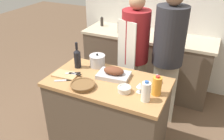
# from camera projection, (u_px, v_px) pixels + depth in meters

# --- Properties ---
(kitchen_island) EXTENTS (1.29, 0.72, 0.87)m
(kitchen_island) POSITION_uv_depth(u_px,v_px,m) (108.00, 113.00, 2.72)
(kitchen_island) COLOR brown
(kitchen_island) RESTS_ON ground_plane
(back_counter) EXTENTS (2.02, 0.60, 0.93)m
(back_counter) POSITION_uv_depth(u_px,v_px,m) (146.00, 62.00, 3.81)
(back_counter) COLOR brown
(back_counter) RESTS_ON ground_plane
(back_wall) EXTENTS (2.52, 0.10, 2.55)m
(back_wall) POSITION_uv_depth(u_px,v_px,m) (156.00, 7.00, 3.71)
(back_wall) COLOR silver
(back_wall) RESTS_ON ground_plane
(roasting_pan) EXTENTS (0.37, 0.26, 0.12)m
(roasting_pan) POSITION_uv_depth(u_px,v_px,m) (114.00, 73.00, 2.57)
(roasting_pan) COLOR #BCBCC1
(roasting_pan) RESTS_ON kitchen_island
(wicker_basket) EXTENTS (0.26, 0.26, 0.05)m
(wicker_basket) POSITION_uv_depth(u_px,v_px,m) (83.00, 85.00, 2.40)
(wicker_basket) COLOR brown
(wicker_basket) RESTS_ON kitchen_island
(cutting_board) EXTENTS (0.28, 0.19, 0.02)m
(cutting_board) POSITION_uv_depth(u_px,v_px,m) (66.00, 75.00, 2.62)
(cutting_board) COLOR tan
(cutting_board) RESTS_ON kitchen_island
(stock_pot) EXTENTS (0.18, 0.18, 0.17)m
(stock_pot) POSITION_uv_depth(u_px,v_px,m) (97.00, 61.00, 2.78)
(stock_pot) COLOR #B7B7BC
(stock_pot) RESTS_ON kitchen_island
(mixing_bowl) EXTENTS (0.14, 0.14, 0.06)m
(mixing_bowl) POSITION_uv_depth(u_px,v_px,m) (124.00, 89.00, 2.32)
(mixing_bowl) COLOR beige
(mixing_bowl) RESTS_ON kitchen_island
(juice_jug) EXTENTS (0.09, 0.09, 0.20)m
(juice_jug) POSITION_uv_depth(u_px,v_px,m) (157.00, 86.00, 2.25)
(juice_jug) COLOR orange
(juice_jug) RESTS_ON kitchen_island
(milk_jug) EXTENTS (0.09, 0.09, 0.21)m
(milk_jug) POSITION_uv_depth(u_px,v_px,m) (146.00, 92.00, 2.16)
(milk_jug) COLOR white
(milk_jug) RESTS_ON kitchen_island
(wine_bottle_green) EXTENTS (0.08, 0.08, 0.31)m
(wine_bottle_green) POSITION_uv_depth(u_px,v_px,m) (77.00, 58.00, 2.74)
(wine_bottle_green) COLOR black
(wine_bottle_green) RESTS_ON kitchen_island
(wine_glass_left) EXTENTS (0.08, 0.08, 0.11)m
(wine_glass_left) POSITION_uv_depth(u_px,v_px,m) (140.00, 85.00, 2.29)
(wine_glass_left) COLOR silver
(wine_glass_left) RESTS_ON kitchen_island
(wine_glass_right) EXTENTS (0.08, 0.08, 0.11)m
(wine_glass_right) POSITION_uv_depth(u_px,v_px,m) (157.00, 76.00, 2.45)
(wine_glass_right) COLOR silver
(wine_glass_right) RESTS_ON kitchen_island
(knife_chef) EXTENTS (0.19, 0.13, 0.01)m
(knife_chef) POSITION_uv_depth(u_px,v_px,m) (65.00, 80.00, 2.52)
(knife_chef) COLOR #B7B7BC
(knife_chef) RESTS_ON kitchen_island
(knife_paring) EXTENTS (0.16, 0.11, 0.01)m
(knife_paring) POSITION_uv_depth(u_px,v_px,m) (73.00, 73.00, 2.62)
(knife_paring) COLOR #B7B7BC
(knife_paring) RESTS_ON cutting_board
(knife_bread) EXTENTS (0.14, 0.05, 0.01)m
(knife_bread) POSITION_uv_depth(u_px,v_px,m) (75.00, 74.00, 2.60)
(knife_bread) COLOR #B7B7BC
(knife_bread) RESTS_ON cutting_board
(stand_mixer) EXTENTS (0.18, 0.14, 0.31)m
(stand_mixer) POSITION_uv_depth(u_px,v_px,m) (167.00, 29.00, 3.45)
(stand_mixer) COLOR #B22323
(stand_mixer) RESTS_ON back_counter
(condiment_bottle_tall) EXTENTS (0.06, 0.06, 0.19)m
(condiment_bottle_tall) POSITION_uv_depth(u_px,v_px,m) (120.00, 27.00, 3.63)
(condiment_bottle_tall) COLOR #332D28
(condiment_bottle_tall) RESTS_ON back_counter
(condiment_bottle_short) EXTENTS (0.05, 0.05, 0.16)m
(condiment_bottle_short) POSITION_uv_depth(u_px,v_px,m) (102.00, 22.00, 3.94)
(condiment_bottle_short) COLOR #332D28
(condiment_bottle_short) RESTS_ON back_counter
(person_cook_aproned) EXTENTS (0.36, 0.39, 1.65)m
(person_cook_aproned) POSITION_uv_depth(u_px,v_px,m) (135.00, 52.00, 3.06)
(person_cook_aproned) COLOR beige
(person_cook_aproned) RESTS_ON ground_plane
(person_cook_guest) EXTENTS (0.37, 0.37, 1.76)m
(person_cook_guest) POSITION_uv_depth(u_px,v_px,m) (168.00, 54.00, 2.88)
(person_cook_guest) COLOR beige
(person_cook_guest) RESTS_ON ground_plane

